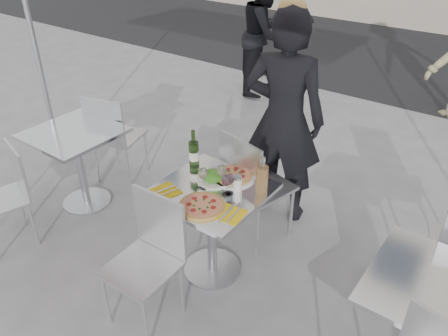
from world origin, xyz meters
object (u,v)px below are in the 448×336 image
Objects in this scene: wineglass_white_a at (203,174)px; wineglass_red_b at (226,181)px; sugar_shaker at (237,183)px; napkin_right at (230,214)px; side_chair_lnear at (9,189)px; wineglass_red_a at (229,180)px; side_table_right at (432,315)px; side_chair_lfar at (112,132)px; salad_plate at (213,177)px; napkin_left at (165,191)px; wineglass_white_b at (222,171)px; carafe at (262,180)px; main_table at (212,214)px; side_table_left at (78,153)px; woman_diner at (284,120)px; pedestrian_a at (264,34)px; pizza_far at (233,176)px; chair_near at (150,250)px; chair_far at (251,181)px; wine_bottle at (194,153)px; pizza_near at (202,206)px.

wineglass_white_a is 0.18m from wineglass_red_b.
sugar_shaker reaches higher than napkin_right.
wineglass_red_a reaches higher than side_chair_lnear.
side_table_right is 0.81× the size of side_chair_lfar.
napkin_left is at bearing -121.60° from salad_plate.
carafe is at bearing 10.66° from wineglass_white_b.
side_table_left is (-1.50, 0.00, 0.00)m from main_table.
woman_diner is 0.87m from wineglass_white_b.
pedestrian_a is at bearing 118.39° from wineglass_red_a.
side_chair_lnear is at bearing -156.23° from wineglass_white_a.
wineglass_red_b is at bearing -23.68° from salad_plate.
woman_diner is 17.13× the size of sugar_shaker.
main_table is 1.66m from side_chair_lnear.
salad_plate is at bearing 3.64° from side_table_left.
pizza_far is 0.15m from salad_plate.
carafe reaches higher than napkin_left.
sugar_shaker is 0.53× the size of napkin_right.
sugar_shaker is (0.14, -0.86, -0.11)m from woman_diner.
wineglass_white_b is (1.54, 0.75, 0.36)m from side_chair_lnear.
chair_near is at bearing -99.72° from main_table.
side_chair_lnear is at bearing -150.88° from pizza_far.
wineglass_red_b is (-1.38, 0.02, 0.32)m from side_table_right.
wineglass_red_b reaches higher than side_table_left.
napkin_right is at bearing 22.19° from napkin_left.
napkin_left is (-0.24, -0.21, 0.21)m from main_table.
napkin_right is at bearing 124.93° from chair_far.
side_chair_lnear is 1.38m from napkin_left.
woman_diner reaches higher than side_chair_lfar.
wineglass_red_b reaches higher than sugar_shaker.
wineglass_red_b is at bearing -21.05° from wine_bottle.
main_table is 0.35m from wineglass_red_a.
napkin_right is at bearing 13.59° from pizza_near.
pizza_near is at bearing -79.19° from wineglass_white_b.
wineglass_white_a and wineglass_red_a have the same top height.
wineglass_white_b is at bearing 141.35° from wineglass_red_b.
side_chair_lnear is 2.91× the size of carafe.
carafe is (1.81, 0.15, 0.33)m from side_table_left.
side_chair_lfar is at bearing 144.43° from chair_near.
side_chair_lnear reaches higher than side_table_left.
napkin_right is at bearing -30.01° from wine_bottle.
wineglass_red_a reaches higher than pizza_far.
pedestrian_a reaches higher than pizza_near.
chair_far is at bearing 87.08° from main_table.
chair_near is 4.07× the size of napkin_left.
wineglass_red_b reaches higher than napkin_left.
pedestrian_a is at bearing 127.48° from napkin_left.
carafe is at bearing 15.45° from sugar_shaker.
wineglass_red_b is at bearing -144.87° from carafe.
wineglass_red_b is at bearing -110.75° from wineglass_red_a.
side_table_right is 1.50m from pizza_far.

